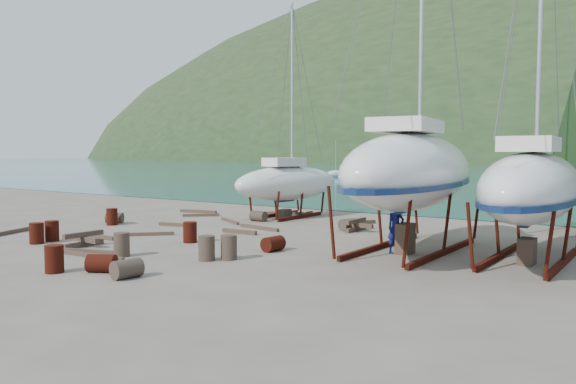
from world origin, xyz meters
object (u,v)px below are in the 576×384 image
Objects in this scene: large_sailboat_near at (413,170)px; large_sailboat_far at (532,186)px; worker at (396,228)px; small_sailboat_shore at (288,183)px.

large_sailboat_far is at bearing -2.70° from large_sailboat_near.
worker is (-0.34, -0.70, -2.17)m from large_sailboat_near.
worker is at bearing -24.97° from small_sailboat_shore.
large_sailboat_near is 2.31m from worker.
large_sailboat_far is 1.30× the size of small_sailboat_shore.
large_sailboat_near is at bearing -178.61° from large_sailboat_far.
small_sailboat_shore is (-14.67, 6.25, -0.60)m from large_sailboat_far.
large_sailboat_far is 4.97m from worker.
large_sailboat_near is at bearing 7.62° from worker.
worker is (10.13, -7.34, -1.09)m from small_sailboat_shore.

